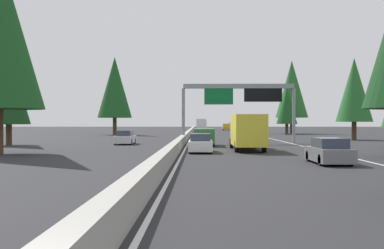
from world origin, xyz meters
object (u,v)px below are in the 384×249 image
(oncoming_near, at_px, (125,138))
(conifer_right_far, at_px, (292,89))
(conifer_right_mid, at_px, (354,90))
(conifer_left_near, at_px, (9,87))
(sedan_near_center, at_px, (200,144))
(pickup_far_left, at_px, (226,127))
(bus_near_right, at_px, (201,124))
(conifer_right_distant, at_px, (287,106))
(sedan_far_center, at_px, (329,152))
(minivan_distant_a, at_px, (204,136))
(sign_gantry_overhead, at_px, (240,96))
(sedan_mid_left, at_px, (235,130))
(box_truck_mid_right, at_px, (247,131))
(conifer_left_mid, at_px, (115,87))

(oncoming_near, distance_m, conifer_right_far, 52.12)
(conifer_right_mid, height_order, conifer_left_near, conifer_right_mid)
(oncoming_near, bearing_deg, conifer_left_near, -79.00)
(sedan_near_center, bearing_deg, pickup_far_left, -4.54)
(bus_near_right, height_order, sedan_near_center, bus_near_right)
(bus_near_right, relative_size, conifer_right_far, 0.79)
(conifer_right_far, height_order, conifer_right_distant, conifer_right_far)
(pickup_far_left, height_order, conifer_right_distant, conifer_right_distant)
(conifer_right_distant, bearing_deg, conifer_right_far, -21.16)
(sedan_far_center, height_order, minivan_distant_a, minivan_distant_a)
(sign_gantry_overhead, xyz_separation_m, sedan_mid_left, (44.93, -2.81, -4.57))
(sedan_far_center, height_order, oncoming_near, same)
(sedan_far_center, bearing_deg, box_truck_mid_right, 15.55)
(sedan_far_center, distance_m, conifer_right_mid, 37.46)
(box_truck_mid_right, height_order, oncoming_near, box_truck_mid_right)
(sign_gantry_overhead, relative_size, conifer_left_mid, 0.89)
(conifer_right_mid, relative_size, conifer_right_far, 0.74)
(conifer_right_distant, bearing_deg, conifer_right_mid, -172.04)
(minivan_distant_a, distance_m, oncoming_near, 8.75)
(sedan_near_center, height_order, oncoming_near, same)
(conifer_right_distant, bearing_deg, bus_near_right, 25.92)
(sedan_near_center, height_order, sedan_mid_left, same)
(conifer_right_far, relative_size, conifer_left_mid, 1.03)
(sign_gantry_overhead, relative_size, sedan_far_center, 2.88)
(conifer_right_distant, bearing_deg, sign_gantry_overhead, 161.62)
(conifer_left_near, bearing_deg, sign_gantry_overhead, -77.56)
(conifer_right_mid, bearing_deg, conifer_right_distant, 7.96)
(sedan_mid_left, xyz_separation_m, conifer_left_near, (-50.18, 26.59, 5.17))
(minivan_distant_a, distance_m, box_truck_mid_right, 8.10)
(sedan_near_center, bearing_deg, conifer_right_far, -17.94)
(sedan_far_center, xyz_separation_m, minivan_distant_a, (19.48, 6.87, 0.27))
(bus_near_right, bearing_deg, sedan_mid_left, -164.26)
(conifer_right_distant, distance_m, conifer_left_near, 54.76)
(pickup_far_left, xyz_separation_m, sedan_near_center, (-95.28, 7.56, -0.23))
(box_truck_mid_right, bearing_deg, sedan_mid_left, -3.36)
(sign_gantry_overhead, relative_size, oncoming_near, 2.88)
(sedan_far_center, xyz_separation_m, sedan_near_center, (9.57, 7.26, 0.00))
(sedan_mid_left, bearing_deg, box_truck_mid_right, 176.64)
(conifer_right_mid, xyz_separation_m, conifer_left_near, (-14.62, 39.56, -0.69))
(oncoming_near, xyz_separation_m, conifer_left_mid, (35.23, 7.59, 7.94))
(bus_near_right, relative_size, conifer_left_near, 1.19)
(conifer_right_mid, bearing_deg, sedan_far_center, 159.46)
(sedan_far_center, distance_m, box_truck_mid_right, 12.69)
(bus_near_right, height_order, conifer_left_near, conifer_left_near)
(minivan_distant_a, distance_m, sedan_near_center, 9.91)
(box_truck_mid_right, distance_m, conifer_left_near, 24.84)
(bus_near_right, distance_m, conifer_left_near, 77.19)
(minivan_distant_a, height_order, pickup_far_left, pickup_far_left)
(pickup_far_left, height_order, sedan_near_center, pickup_far_left)
(box_truck_mid_right, bearing_deg, minivan_distant_a, 25.51)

